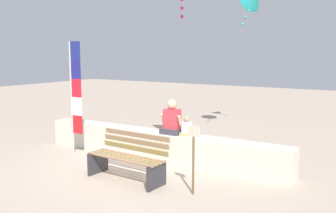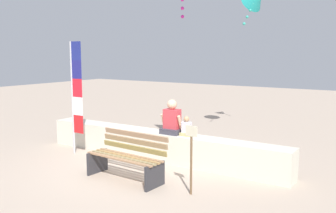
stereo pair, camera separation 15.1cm
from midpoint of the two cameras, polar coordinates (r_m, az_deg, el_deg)
name	(u,v)px [view 1 (the left image)]	position (r m, az deg, el deg)	size (l,w,h in m)	color
ground_plane	(136,168)	(8.06, -5.49, -9.28)	(40.00, 40.00, 0.00)	tan
seawall_ledge	(157,145)	(8.61, -2.20, -5.91)	(6.20, 0.51, 0.64)	beige
park_bench	(128,158)	(7.29, -6.67, -7.79)	(1.63, 0.70, 0.88)	#A37A56
person_adult	(172,120)	(8.25, 0.10, -2.14)	(0.50, 0.37, 0.76)	#3A3945
person_child	(187,128)	(8.09, 2.32, -3.31)	(0.28, 0.20, 0.43)	tan
flag_banner	(75,92)	(9.07, -14.51, 2.10)	(0.35, 0.05, 2.68)	#B7B7BC
sign_post	(193,154)	(6.41, 3.21, -7.19)	(0.24, 0.06, 1.20)	brown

